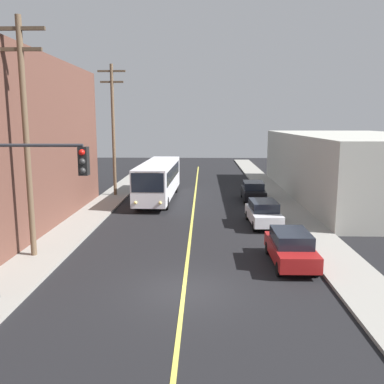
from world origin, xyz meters
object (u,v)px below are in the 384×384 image
(city_bus, at_px, (159,179))
(parked_car_red, at_px, (291,247))
(parked_car_white, at_px, (263,213))
(utility_pole_near, at_px, (26,129))
(traffic_signal_left_corner, at_px, (30,189))
(parked_car_black, at_px, (253,191))
(utility_pole_mid, at_px, (113,125))

(city_bus, height_order, parked_car_red, city_bus)
(parked_car_white, relative_size, utility_pole_near, 0.40)
(traffic_signal_left_corner, bearing_deg, parked_car_red, 23.11)
(parked_car_black, relative_size, traffic_signal_left_corner, 0.74)
(traffic_signal_left_corner, bearing_deg, utility_pole_mid, 94.55)
(parked_car_white, height_order, parked_car_black, same)
(utility_pole_near, relative_size, traffic_signal_left_corner, 1.88)
(parked_car_white, xyz_separation_m, utility_pole_mid, (-11.80, 10.05, 5.50))
(city_bus, bearing_deg, parked_car_white, -48.50)
(parked_car_black, xyz_separation_m, utility_pole_mid, (-12.14, 1.59, 5.50))
(parked_car_white, bearing_deg, city_bus, 131.50)
(parked_car_red, height_order, parked_car_black, same)
(utility_pole_mid, bearing_deg, parked_car_black, -7.46)
(city_bus, relative_size, parked_car_red, 2.77)
(parked_car_red, relative_size, parked_car_white, 0.99)
(utility_pole_near, bearing_deg, utility_pole_mid, 88.43)
(utility_pole_mid, bearing_deg, parked_car_red, -55.40)
(parked_car_black, bearing_deg, utility_pole_mid, 172.54)
(utility_pole_near, xyz_separation_m, utility_pole_mid, (0.46, 16.82, 0.04))
(city_bus, bearing_deg, parked_car_red, -63.73)
(parked_car_red, relative_size, parked_car_black, 0.99)
(parked_car_red, height_order, utility_pole_near, utility_pole_near)
(parked_car_black, distance_m, traffic_signal_left_corner, 23.01)
(parked_car_white, height_order, utility_pole_near, utility_pole_near)
(parked_car_red, distance_m, parked_car_black, 15.84)
(city_bus, relative_size, parked_car_white, 2.74)
(parked_car_white, height_order, traffic_signal_left_corner, traffic_signal_left_corner)
(city_bus, bearing_deg, utility_pole_mid, 162.07)
(traffic_signal_left_corner, bearing_deg, city_bus, 83.50)
(parked_car_red, distance_m, utility_pole_near, 13.64)
(parked_car_white, xyz_separation_m, traffic_signal_left_corner, (-10.06, -11.77, 3.46))
(city_bus, xyz_separation_m, traffic_signal_left_corner, (-2.34, -20.50, 2.49))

